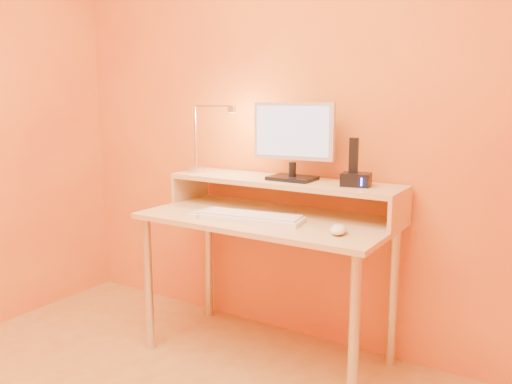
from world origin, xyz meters
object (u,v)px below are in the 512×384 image
Objects in this scene: lamp_base at (196,170)px; mouse at (338,229)px; phone_dock at (356,180)px; monitor_panel at (294,131)px; keyboard at (252,218)px; remote_control at (205,213)px.

mouse is at bearing -14.40° from lamp_base.
phone_dock reaches higher than lamp_base.
monitor_panel is at bearing 3.96° from lamp_base.
phone_dock is (0.33, -0.01, -0.21)m from monitor_panel.
lamp_base is at bearing 150.52° from mouse.
keyboard is (-0.07, -0.27, -0.39)m from monitor_panel.
mouse is 0.60× the size of remote_control.
lamp_base is 0.58m from keyboard.
monitor_panel is 0.48m from keyboard.
lamp_base is 0.77× the size of phone_dock.
mouse reaches higher than keyboard.
phone_dock reaches higher than mouse.
keyboard is (0.51, -0.23, -0.16)m from lamp_base.
phone_dock is 0.66× the size of remote_control.
monitor_panel is 0.62m from lamp_base.
lamp_base reaches higher than remote_control.
lamp_base is at bearing 176.28° from monitor_panel.
monitor_panel is 3.40× the size of mouse.
monitor_panel is 0.85× the size of keyboard.
monitor_panel is at bearing 127.22° from mouse.
phone_dock reaches higher than remote_control.
lamp_base reaches higher than keyboard.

